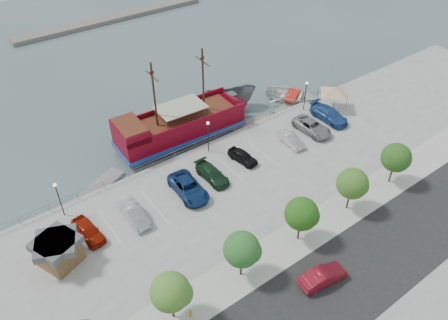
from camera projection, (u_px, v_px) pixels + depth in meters
ground at (242, 186)px, 49.54m from camera, size 160.00×160.00×0.00m
land_slab at (398, 320)px, 36.12m from camera, size 100.00×58.00×1.20m
street at (353, 275)px, 38.87m from camera, size 100.00×8.00×0.04m
sidewalk at (305, 234)px, 42.63m from camera, size 100.00×4.00×0.05m
seawall_railing at (202, 143)px, 53.48m from camera, size 50.00×0.06×1.00m
far_shore at (113, 18)px, 88.44m from camera, size 40.00×3.00×0.80m
pirate_ship at (190, 123)px, 55.94m from camera, size 19.44×6.18×12.18m
patrol_boat at (230, 99)px, 61.70m from camera, size 7.91×5.64×2.87m
speedboat at (292, 97)px, 63.48m from camera, size 8.48×9.20×1.56m
dock_west at (99, 188)px, 49.07m from camera, size 7.02×4.64×0.39m
dock_mid at (251, 123)px, 59.32m from camera, size 6.60×2.63×0.37m
dock_east at (293, 105)px, 62.90m from camera, size 7.42×3.85×0.41m
shed at (58, 251)px, 39.08m from camera, size 4.54×4.54×2.88m
canopy_tent at (334, 87)px, 58.58m from camera, size 4.73×4.73×3.83m
street_sedan at (323, 276)px, 37.88m from camera, size 4.63×2.17×1.47m
fire_hydrant at (190, 313)px, 35.43m from camera, size 0.28×0.28×0.82m
lamp_post_left at (58, 194)px, 42.82m from camera, size 0.36×0.36×4.28m
lamp_post_mid at (208, 131)px, 51.16m from camera, size 0.36×0.36×4.28m
lamp_post_right at (306, 91)px, 58.57m from camera, size 0.36×0.36×4.28m
tree_b at (173, 292)px, 33.65m from camera, size 3.30×3.20×5.00m
tree_c at (244, 250)px, 36.89m from camera, size 3.30×3.20×5.00m
tree_d at (303, 214)px, 40.14m from camera, size 3.30×3.20×5.00m
tree_e at (354, 184)px, 43.38m from camera, size 3.30×3.20×5.00m
tree_f at (397, 158)px, 46.63m from camera, size 3.30×3.20×5.00m
parked_car_a at (88, 231)px, 41.96m from camera, size 2.28×4.56×1.49m
parked_car_b at (134, 214)px, 43.71m from camera, size 1.63×4.56×1.50m
parked_car_c at (188, 188)px, 46.66m from camera, size 3.04×5.94×1.61m
parked_car_d at (212, 174)px, 48.61m from camera, size 2.06×4.83×1.39m
parked_car_e at (243, 156)px, 51.12m from camera, size 2.16×4.12×1.34m
parked_car_f at (291, 139)px, 53.76m from camera, size 1.65×4.15×1.34m
parked_car_g at (312, 127)px, 55.74m from camera, size 2.62×5.52×1.52m
parked_car_h at (329, 114)px, 57.87m from camera, size 2.37×5.76×1.67m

